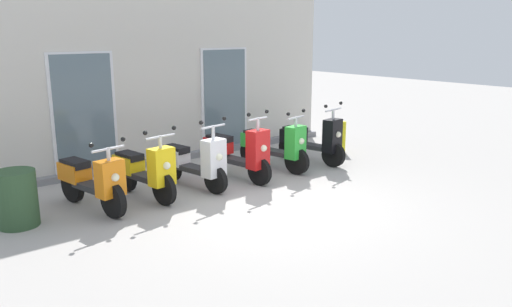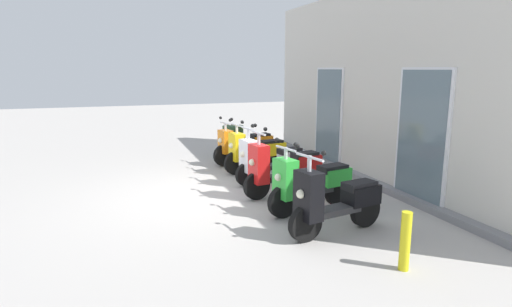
{
  "view_description": "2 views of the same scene",
  "coord_description": "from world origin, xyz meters",
  "px_view_note": "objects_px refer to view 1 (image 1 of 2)",
  "views": [
    {
      "loc": [
        -4.99,
        -5.79,
        2.67
      ],
      "look_at": [
        0.55,
        0.97,
        0.54
      ],
      "focal_mm": 35.53,
      "sensor_mm": 36.0,
      "label": 1
    },
    {
      "loc": [
        7.18,
        -1.51,
        2.28
      ],
      "look_at": [
        -0.42,
        1.12,
        0.63
      ],
      "focal_mm": 29.22,
      "sensor_mm": 36.0,
      "label": 2
    }
  ],
  "objects_px": {
    "scooter_white": "(194,161)",
    "scooter_black": "(313,140)",
    "scooter_yellow": "(145,170)",
    "scooter_red": "(238,152)",
    "scooter_green": "(274,146)",
    "scooter_orange": "(91,181)",
    "trash_bin": "(17,199)",
    "curb_bollard": "(343,137)"
  },
  "relations": [
    {
      "from": "scooter_orange",
      "to": "curb_bollard",
      "type": "distance_m",
      "value": 5.81
    },
    {
      "from": "scooter_green",
      "to": "trash_bin",
      "type": "xyz_separation_m",
      "value": [
        -4.72,
        0.06,
        -0.08
      ]
    },
    {
      "from": "scooter_green",
      "to": "curb_bollard",
      "type": "relative_size",
      "value": 2.31
    },
    {
      "from": "scooter_red",
      "to": "trash_bin",
      "type": "xyz_separation_m",
      "value": [
        -3.75,
        0.15,
        -0.12
      ]
    },
    {
      "from": "scooter_orange",
      "to": "trash_bin",
      "type": "distance_m",
      "value": 1.07
    },
    {
      "from": "trash_bin",
      "to": "scooter_yellow",
      "type": "bearing_deg",
      "value": -0.92
    },
    {
      "from": "scooter_yellow",
      "to": "scooter_red",
      "type": "distance_m",
      "value": 1.82
    },
    {
      "from": "scooter_orange",
      "to": "scooter_yellow",
      "type": "xyz_separation_m",
      "value": [
        0.88,
        -0.02,
        0.02
      ]
    },
    {
      "from": "scooter_yellow",
      "to": "scooter_white",
      "type": "distance_m",
      "value": 0.93
    },
    {
      "from": "scooter_white",
      "to": "scooter_red",
      "type": "distance_m",
      "value": 0.89
    },
    {
      "from": "scooter_white",
      "to": "scooter_red",
      "type": "relative_size",
      "value": 0.98
    },
    {
      "from": "scooter_white",
      "to": "curb_bollard",
      "type": "xyz_separation_m",
      "value": [
        4.0,
        0.11,
        -0.12
      ]
    },
    {
      "from": "scooter_black",
      "to": "curb_bollard",
      "type": "xyz_separation_m",
      "value": [
        1.2,
        0.23,
        -0.13
      ]
    },
    {
      "from": "scooter_white",
      "to": "trash_bin",
      "type": "height_order",
      "value": "scooter_white"
    },
    {
      "from": "scooter_white",
      "to": "trash_bin",
      "type": "distance_m",
      "value": 2.87
    },
    {
      "from": "scooter_yellow",
      "to": "scooter_red",
      "type": "relative_size",
      "value": 0.95
    },
    {
      "from": "scooter_orange",
      "to": "trash_bin",
      "type": "bearing_deg",
      "value": 179.25
    },
    {
      "from": "scooter_white",
      "to": "trash_bin",
      "type": "relative_size",
      "value": 2.01
    },
    {
      "from": "scooter_red",
      "to": "trash_bin",
      "type": "bearing_deg",
      "value": 177.79
    },
    {
      "from": "scooter_orange",
      "to": "scooter_yellow",
      "type": "height_order",
      "value": "scooter_yellow"
    },
    {
      "from": "scooter_white",
      "to": "scooter_green",
      "type": "relative_size",
      "value": 0.99
    },
    {
      "from": "scooter_white",
      "to": "scooter_green",
      "type": "xyz_separation_m",
      "value": [
        1.85,
        -0.01,
        0.01
      ]
    },
    {
      "from": "scooter_green",
      "to": "trash_bin",
      "type": "bearing_deg",
      "value": 179.31
    },
    {
      "from": "trash_bin",
      "to": "scooter_orange",
      "type": "bearing_deg",
      "value": -0.75
    },
    {
      "from": "curb_bollard",
      "to": "scooter_black",
      "type": "bearing_deg",
      "value": -169.35
    },
    {
      "from": "scooter_green",
      "to": "scooter_black",
      "type": "bearing_deg",
      "value": -5.86
    },
    {
      "from": "scooter_orange",
      "to": "scooter_green",
      "type": "xyz_separation_m",
      "value": [
        3.65,
        -0.04,
        0.02
      ]
    },
    {
      "from": "scooter_yellow",
      "to": "curb_bollard",
      "type": "distance_m",
      "value": 4.93
    },
    {
      "from": "scooter_orange",
      "to": "scooter_black",
      "type": "distance_m",
      "value": 4.61
    },
    {
      "from": "scooter_black",
      "to": "scooter_red",
      "type": "bearing_deg",
      "value": 179.72
    },
    {
      "from": "scooter_black",
      "to": "trash_bin",
      "type": "xyz_separation_m",
      "value": [
        -5.67,
        0.15,
        -0.08
      ]
    },
    {
      "from": "trash_bin",
      "to": "scooter_green",
      "type": "bearing_deg",
      "value": -0.69
    },
    {
      "from": "scooter_orange",
      "to": "curb_bollard",
      "type": "relative_size",
      "value": 2.33
    },
    {
      "from": "scooter_orange",
      "to": "scooter_green",
      "type": "height_order",
      "value": "scooter_green"
    },
    {
      "from": "scooter_white",
      "to": "scooter_black",
      "type": "relative_size",
      "value": 1.02
    },
    {
      "from": "scooter_orange",
      "to": "scooter_white",
      "type": "xyz_separation_m",
      "value": [
        1.81,
        -0.03,
        0.01
      ]
    },
    {
      "from": "scooter_red",
      "to": "curb_bollard",
      "type": "distance_m",
      "value": 3.13
    },
    {
      "from": "scooter_yellow",
      "to": "scooter_white",
      "type": "relative_size",
      "value": 0.97
    },
    {
      "from": "scooter_white",
      "to": "scooter_black",
      "type": "bearing_deg",
      "value": -2.31
    },
    {
      "from": "scooter_green",
      "to": "scooter_red",
      "type": "bearing_deg",
      "value": -174.74
    },
    {
      "from": "scooter_green",
      "to": "scooter_black",
      "type": "height_order",
      "value": "scooter_black"
    },
    {
      "from": "scooter_white",
      "to": "scooter_black",
      "type": "height_order",
      "value": "scooter_black"
    }
  ]
}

